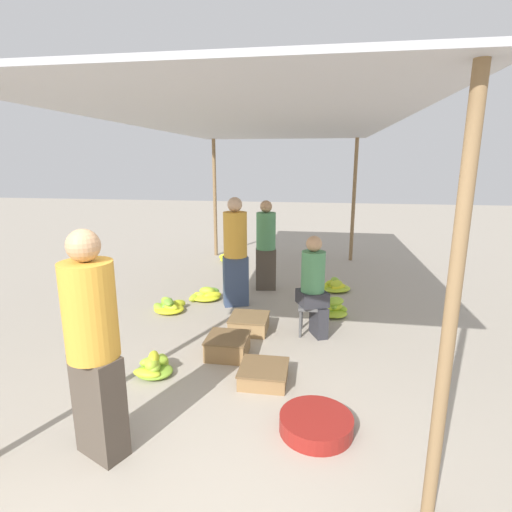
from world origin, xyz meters
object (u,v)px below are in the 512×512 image
at_px(crate_mid, 264,374).
at_px(crate_far, 228,346).
at_px(stool, 312,310).
at_px(crate_near, 249,323).
at_px(vendor_foreground, 93,344).
at_px(banana_pile_right_1, 334,286).
at_px(shopper_walking_far, 235,251).
at_px(banana_pile_left_0, 154,366).
at_px(banana_pile_right_0, 332,308).
at_px(vendor_seated, 314,284).
at_px(banana_pile_left_3, 229,258).
at_px(banana_pile_left_2, 205,295).
at_px(shopper_walking_mid, 266,244).
at_px(banana_pile_left_1, 169,306).
at_px(basin_black, 316,424).

distance_m(crate_mid, crate_far, 0.70).
distance_m(stool, crate_near, 0.85).
height_order(vendor_foreground, stool, vendor_foreground).
xyz_separation_m(banana_pile_right_1, shopper_walking_far, (-1.54, -0.94, 0.79)).
distance_m(banana_pile_right_1, crate_near, 2.21).
relative_size(vendor_foreground, stool, 4.36).
relative_size(banana_pile_left_0, banana_pile_right_0, 1.02).
xyz_separation_m(vendor_seated, banana_pile_right_0, (0.27, 0.69, -0.56)).
distance_m(banana_pile_left_3, shopper_walking_far, 2.88).
bearing_deg(vendor_seated, stool, 156.15).
relative_size(vendor_seated, banana_pile_right_1, 2.26).
xyz_separation_m(vendor_seated, shopper_walking_far, (-1.21, 0.90, 0.20)).
distance_m(banana_pile_left_2, shopper_walking_mid, 1.36).
bearing_deg(vendor_foreground, crate_mid, 48.06).
relative_size(stool, crate_near, 0.81).
height_order(banana_pile_left_3, banana_pile_right_0, banana_pile_right_0).
xyz_separation_m(stool, banana_pile_right_1, (0.35, 1.84, -0.24)).
distance_m(banana_pile_left_1, banana_pile_right_1, 2.84).
xyz_separation_m(banana_pile_right_1, crate_mid, (-0.80, -3.09, 0.00)).
distance_m(basin_black, crate_far, 1.58).
bearing_deg(stool, banana_pile_left_2, 148.84).
relative_size(vendor_foreground, crate_far, 3.70).
bearing_deg(crate_far, banana_pile_left_0, -140.17).
distance_m(vendor_foreground, basin_black, 1.90).
distance_m(vendor_seated, basin_black, 2.04).
xyz_separation_m(stool, vendor_seated, (0.02, -0.01, 0.35)).
distance_m(banana_pile_left_3, banana_pile_right_1, 2.84).
xyz_separation_m(banana_pile_left_1, banana_pile_left_3, (0.23, 3.11, 0.01)).
relative_size(vendor_foreground, banana_pile_right_1, 3.05).
height_order(banana_pile_right_1, shopper_walking_far, shopper_walking_far).
height_order(stool, banana_pile_left_0, stool).
height_order(vendor_seated, basin_black, vendor_seated).
distance_m(basin_black, banana_pile_right_1, 3.80).
bearing_deg(banana_pile_right_1, banana_pile_left_1, -150.92).
height_order(vendor_foreground, banana_pile_left_0, vendor_foreground).
height_order(vendor_seated, crate_far, vendor_seated).
bearing_deg(banana_pile_left_2, banana_pile_left_3, 93.94).
bearing_deg(banana_pile_left_3, banana_pile_left_1, -94.16).
xyz_separation_m(stool, basin_black, (0.09, -1.95, -0.25)).
xyz_separation_m(vendor_foreground, basin_black, (1.62, 0.51, -0.84)).
height_order(banana_pile_left_1, shopper_walking_far, shopper_walking_far).
bearing_deg(banana_pile_left_2, crate_near, -49.95).
distance_m(vendor_seated, crate_near, 1.01).
bearing_deg(banana_pile_left_3, shopper_walking_far, -75.02).
bearing_deg(vendor_seated, basin_black, -87.98).
xyz_separation_m(crate_mid, shopper_walking_mid, (-0.38, 3.01, 0.73)).
height_order(banana_pile_right_0, crate_mid, banana_pile_right_0).
bearing_deg(banana_pile_left_2, banana_pile_right_1, 20.83).
distance_m(banana_pile_left_1, banana_pile_left_3, 3.12).
bearing_deg(crate_mid, shopper_walking_mid, 97.27).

